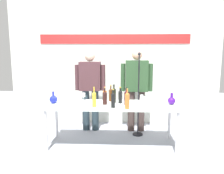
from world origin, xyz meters
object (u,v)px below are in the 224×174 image
Objects in this scene: decanter_blue_right at (172,100)px; wine_glass_right_0 at (150,95)px; wine_bottle_4 at (111,94)px; wine_glass_left_1 at (84,95)px; wine_glass_right_5 at (161,100)px; wine_bottle_1 at (105,97)px; microphone_stand at (138,108)px; wine_bottle_8 at (120,96)px; wine_glass_left_0 at (69,94)px; wine_glass_left_2 at (77,94)px; display_table at (112,107)px; wine_glass_right_4 at (142,98)px; presenter_left at (90,86)px; presenter_right at (137,85)px; decanter_blue_left at (53,99)px; wine_glass_right_3 at (145,99)px; wine_glass_right_2 at (158,99)px; wine_bottle_7 at (105,96)px; wine_bottle_6 at (94,99)px; wine_glass_right_1 at (155,95)px; wine_bottle_2 at (127,100)px; wine_bottle_0 at (113,100)px; wine_bottle_5 at (114,95)px.

decanter_blue_right is 1.23× the size of wine_glass_right_0.
wine_bottle_4 reaches higher than decanter_blue_right.
wine_glass_right_5 is at bearing -17.87° from wine_glass_left_1.
wine_bottle_1 is 0.84m from microphone_stand.
wine_bottle_8 is 0.57m from wine_glass_right_0.
wine_glass_left_2 is (0.15, 0.02, 0.00)m from wine_glass_left_0.
wine_bottle_1 is at bearing -166.05° from display_table.
wine_glass_left_1 is 1.06m from wine_glass_right_4.
display_table is 0.25m from wine_bottle_8.
wine_glass_right_5 is at bearing -16.62° from wine_glass_left_2.
presenter_right is (0.93, -0.00, 0.02)m from presenter_left.
decanter_blue_left reaches higher than wine_glass_right_3.
presenter_right is 0.48m from microphone_stand.
wine_glass_right_2 is 0.12m from wine_glass_right_5.
wine_bottle_7 is 0.70m from wine_glass_right_3.
wine_glass_right_2 is at bearing 8.47° from wine_bottle_6.
wine_bottle_7 is at bearing 94.28° from wine_bottle_1.
presenter_right reaches higher than wine_glass_right_5.
wine_bottle_6 is at bearing -40.92° from wine_glass_left_0.
decanter_blue_right is 0.36m from wine_glass_right_1.
wine_glass_right_4 is (0.64, 0.01, -0.03)m from wine_bottle_7.
microphone_stand is at bearing 73.18° from wine_bottle_2.
decanter_blue_right is 1.64m from presenter_left.
wine_glass_right_2 is at bearing 15.03° from wine_bottle_0.
wine_glass_right_1 is at bearing 94.32° from wine_glass_right_5.
wine_glass_right_4 is at bearing 1.00° from wine_bottle_7.
wine_bottle_7 is 0.64m from wine_glass_right_4.
wine_bottle_5 reaches higher than wine_glass_right_2.
wine_glass_right_3 is at bearing -83.35° from presenter_right.
wine_bottle_2 is at bearing -165.12° from wine_glass_right_5.
presenter_right is at bearing 51.95° from wine_bottle_1.
wine_bottle_7 is at bearing -179.00° from wine_glass_right_4.
wine_bottle_6 is at bearing -147.12° from wine_bottle_8.
wine_glass_right_5 is (-0.21, -0.17, 0.05)m from decanter_blue_right.
wine_glass_right_0 is 1.09× the size of wine_glass_right_4.
decanter_blue_left is 0.55m from wine_glass_left_1.
wine_bottle_6 is at bearing -139.04° from microphone_stand.
decanter_blue_left is 1.58m from wine_glass_right_3.
presenter_left is 11.86× the size of wine_glass_left_1.
wine_bottle_4 reaches higher than display_table.
decanter_blue_left is at bearing -151.89° from wine_glass_left_1.
display_table is 1.02m from decanter_blue_left.
wine_glass_left_2 is 1.51m from wine_glass_right_5.
wine_bottle_5 is 0.44m from wine_bottle_6.
wine_glass_right_0 is at bearing -0.13° from wine_glass_left_2.
wine_bottle_7 reaches higher than wine_glass_left_1.
presenter_right is (1.48, 0.70, 0.15)m from decanter_blue_left.
presenter_left reaches higher than decanter_blue_right.
wine_bottle_0 is at bearing -81.59° from display_table.
decanter_blue_right is 0.47m from wine_glass_right_3.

